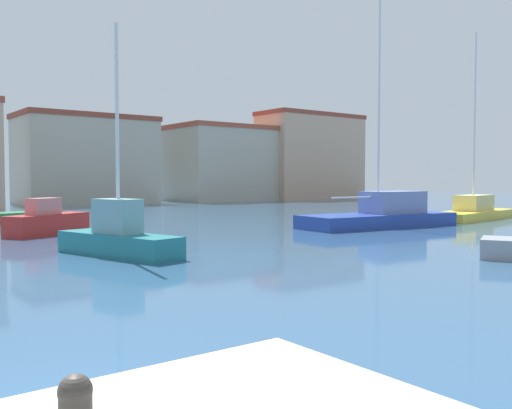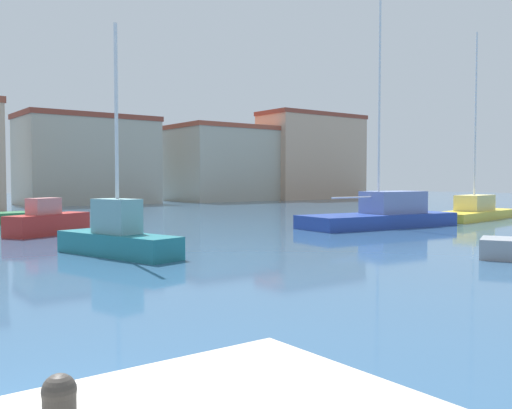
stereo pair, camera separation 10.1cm
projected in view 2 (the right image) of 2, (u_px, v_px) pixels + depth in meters
water at (215, 227)px, 30.24m from camera, size 160.00×160.00×0.00m
sailboat_yellow_center_channel at (474, 211)px, 35.76m from camera, size 8.89×3.78×11.68m
sailboat_teal_outer_mooring at (117, 236)px, 18.86m from camera, size 2.53×5.21×7.67m
motorboat_red_far_right at (48, 222)px, 25.92m from camera, size 4.26×3.08×1.69m
sailboat_blue_distant_north at (383, 214)px, 30.22m from camera, size 9.20×3.80×12.05m
yacht_club at (88, 160)px, 57.32m from camera, size 13.27×7.51×8.92m
waterfront_apartments at (231, 164)px, 66.97m from camera, size 14.01×8.78×8.68m
harbor_office at (312, 156)px, 71.77m from camera, size 14.03×6.01×10.75m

